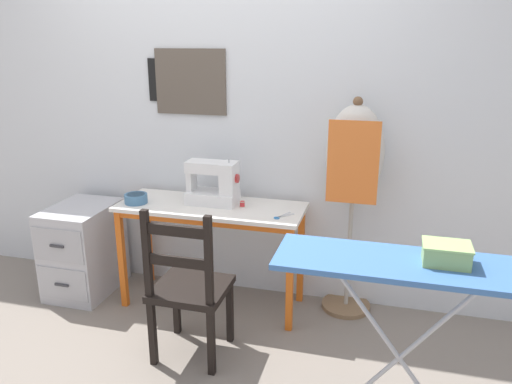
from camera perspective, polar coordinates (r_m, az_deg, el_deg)
ground_plane at (r=3.32m, az=-6.24°, el=-14.31°), size 14.00×14.00×0.00m
wall_back at (r=3.35m, az=-3.74°, el=9.36°), size 10.00×0.07×2.55m
sewing_table at (r=3.24m, az=-5.23°, el=-3.15°), size 1.20×0.45×0.70m
sewing_machine at (r=3.21m, az=-4.71°, el=0.93°), size 0.34×0.19×0.30m
fabric_bowl at (r=3.33m, az=-13.56°, el=-0.70°), size 0.15×0.15×0.06m
scissors at (r=3.00m, az=2.86°, el=-2.83°), size 0.11×0.14×0.01m
thread_spool_near_machine at (r=3.17m, az=-1.58°, el=-1.38°), size 0.04×0.04×0.04m
wooden_chair at (r=2.80m, az=-7.68°, el=-10.91°), size 0.40×0.38×0.90m
filing_cabinet at (r=3.72m, az=-19.09°, el=-6.20°), size 0.39×0.55×0.63m
dress_form at (r=3.11m, az=11.17°, el=3.29°), size 0.35×0.32×1.40m
ironing_board at (r=2.12m, az=16.93°, el=-8.88°), size 1.07×0.34×0.88m
storage_box at (r=2.12m, az=20.92°, el=-6.60°), size 0.19×0.14×0.08m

